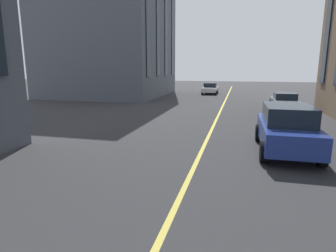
# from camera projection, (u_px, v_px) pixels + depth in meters

# --- Properties ---
(lane_centre_line) EXTENTS (80.00, 0.16, 0.01)m
(lane_centre_line) POSITION_uv_depth(u_px,v_px,m) (207.00, 140.00, 13.04)
(lane_centre_line) COLOR #D8C64C
(lane_centre_line) RESTS_ON ground_plane
(car_blue_mid) EXTENTS (4.70, 2.14, 1.88)m
(car_blue_mid) POSITION_uv_depth(u_px,v_px,m) (287.00, 128.00, 11.05)
(car_blue_mid) COLOR navy
(car_blue_mid) RESTS_ON ground_plane
(car_grey_oncoming) EXTENTS (4.40, 1.95, 1.37)m
(car_grey_oncoming) POSITION_uv_depth(u_px,v_px,m) (284.00, 101.00, 22.41)
(car_grey_oncoming) COLOR slate
(car_grey_oncoming) RESTS_ON ground_plane
(car_white_parked_a) EXTENTS (3.90, 1.89, 1.40)m
(car_white_parked_a) POSITION_uv_depth(u_px,v_px,m) (210.00, 88.00, 36.16)
(car_white_parked_a) COLOR silver
(car_white_parked_a) RESTS_ON ground_plane
(building_left_near) EXTENTS (13.74, 12.89, 17.17)m
(building_left_near) POSITION_uv_depth(u_px,v_px,m) (110.00, 22.00, 32.99)
(building_left_near) COLOR #565B66
(building_left_near) RESTS_ON ground_plane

